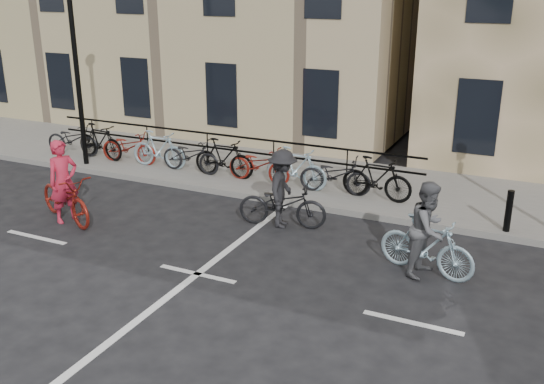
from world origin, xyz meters
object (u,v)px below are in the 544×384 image
at_px(lamp_post, 74,46).
at_px(cyclist_pink, 65,194).
at_px(cyclist_grey, 427,238).
at_px(cyclist_dark, 282,197).

bearing_deg(lamp_post, cyclist_pink, -54.30).
relative_size(lamp_post, cyclist_grey, 2.75).
bearing_deg(cyclist_grey, cyclist_pink, 108.80).
bearing_deg(cyclist_grey, cyclist_dark, 86.57).
bearing_deg(cyclist_dark, cyclist_grey, -117.88).
distance_m(lamp_post, cyclist_pink, 5.03).
height_order(cyclist_pink, cyclist_grey, cyclist_pink).
relative_size(lamp_post, cyclist_pink, 2.37).
bearing_deg(cyclist_dark, cyclist_pink, 100.06).
bearing_deg(cyclist_pink, lamp_post, 56.41).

